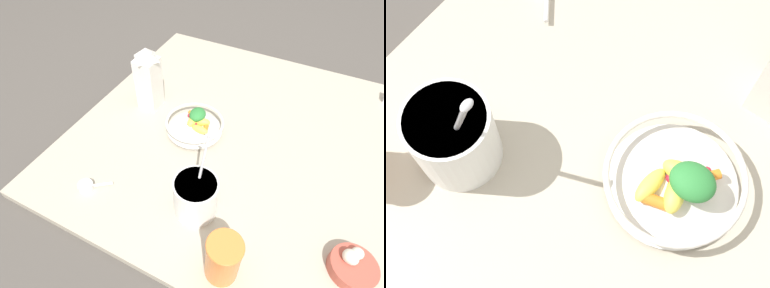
# 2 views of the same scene
# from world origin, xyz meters

# --- Properties ---
(fruit_bowl) EXTENTS (0.21, 0.21, 0.08)m
(fruit_bowl) POSITION_xyz_m (-0.06, 0.15, 0.06)
(fruit_bowl) COLOR silver
(fruit_bowl) RESTS_ON countertop
(yogurt_tub) EXTENTS (0.14, 0.13, 0.25)m
(yogurt_tub) POSITION_xyz_m (-0.35, -0.00, 0.10)
(yogurt_tub) COLOR white
(yogurt_tub) RESTS_ON countertop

